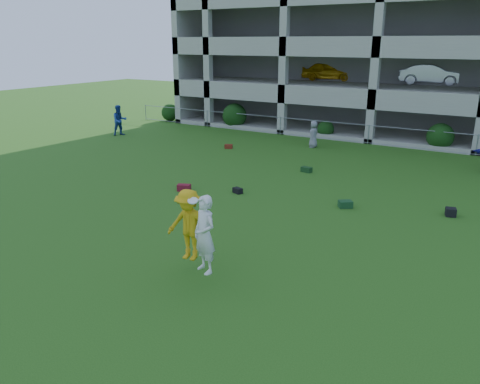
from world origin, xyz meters
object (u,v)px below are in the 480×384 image
Objects in this scene: bystander_c at (314,134)px; bystander_a at (120,120)px; crate_d at (451,212)px; frisbee_contest at (193,227)px; parking_garage at (410,41)px.

bystander_a is at bearing -96.60° from bystander_c.
crate_d is (21.26, -4.98, -0.85)m from bystander_a.
frisbee_contest reaches higher than crate_d.
crate_d is 0.17× the size of frisbee_contest.
frisbee_contest is at bearing -88.06° from parking_garage.
bystander_c is (12.52, 3.19, -0.21)m from bystander_a.
bystander_a is 0.07× the size of parking_garage.
bystander_a is 12.92m from bystander_c.
bystander_c is at bearing 136.90° from crate_d.
bystander_c reaches higher than crate_d.
parking_garage reaches higher than bystander_c.
crate_d is 0.01× the size of parking_garage.
bystander_a is 20.84m from frisbee_contest.
bystander_a is 1.27× the size of bystander_c.
parking_garage is (15.04, 14.49, 5.01)m from bystander_a.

